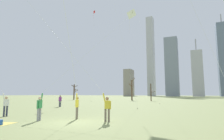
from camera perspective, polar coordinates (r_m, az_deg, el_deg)
The scene contains 16 objects.
ground_plane at distance 12.54m, azimuth -11.57°, elevation -15.55°, with size 400.00×400.00×0.00m, color #848E56.
kite_flyer_foreground_right_purple at distance 12.32m, azimuth -11.81°, elevation -2.90°, with size 5.94×12.58×14.39m.
kite_flyer_midfield_center_orange at distance 10.35m, azimuth 30.18°, elevation -0.86°, with size 3.19×3.12×11.97m.
kite_flyer_midfield_left_green at distance 12.46m, azimuth -5.69°, elevation -5.96°, with size 6.44×3.03×9.50m.
kite_flyer_far_back_white at distance 16.19m, azimuth -10.90°, elevation 0.09°, with size 3.12×14.17×13.33m.
bystander_watching_nearby at distance 27.66m, azimuth -15.66°, elevation -8.97°, with size 0.51×0.22×1.62m.
distant_kite_drifting_right_yellow at distance 35.91m, azimuth 7.69°, elevation 17.40°, with size 3.94×4.19×20.26m.
distant_kite_high_overhead_red at distance 55.30m, azimuth -5.54°, elevation 15.42°, with size 3.05×6.50×26.02m.
bare_tree_right_of_center at distance 58.65m, azimuth -11.54°, elevation -6.50°, with size 1.61×1.85×4.73m.
bare_tree_far_right_edge at distance 49.18m, azimuth 11.92°, elevation -6.60°, with size 1.30×2.81×4.44m.
bare_tree_center at distance 53.40m, azimuth 6.10°, elevation -5.89°, with size 1.87×1.61×6.26m.
skyline_mid_tower_left at distance 157.42m, azimuth 5.21°, elevation -3.92°, with size 6.10×10.96×22.25m.
skyline_squat_block at distance 146.27m, azimuth 24.75°, elevation -0.93°, with size 7.64×8.79×41.76m.
skyline_tall_tower at distance 153.54m, azimuth 31.18°, elevation 2.85°, with size 7.95×9.45×59.71m.
skyline_mid_tower_right at distance 165.54m, azimuth 11.83°, elevation 4.23°, with size 5.76×7.49×69.13m.
skyline_wide_slab at distance 145.82m, azimuth 17.89°, elevation 0.96°, with size 9.44×8.68×43.96m.
Camera 1 is at (7.13, -10.15, 1.82)m, focal length 29.76 mm.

